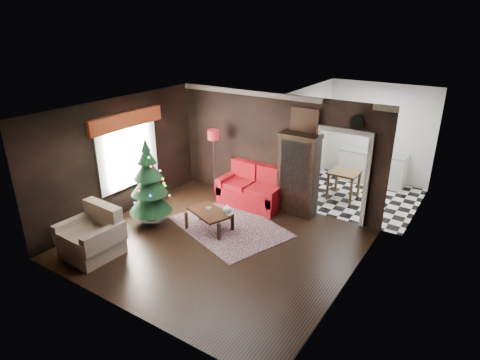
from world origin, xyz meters
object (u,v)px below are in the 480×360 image
Objects in this scene: floor_lamp at (214,165)px; kitchen_table at (343,185)px; curio_cabinet at (298,176)px; teapot at (227,209)px; christmas_tree at (149,181)px; armchair at (90,234)px; wall_clock at (357,122)px; loveseat at (252,186)px; coffee_table at (209,220)px.

floor_lamp reaches higher than kitchen_table.
curio_cabinet reaches higher than teapot.
christmas_tree is (-0.22, -2.14, 0.22)m from floor_lamp.
armchair is 5.94m from wall_clock.
curio_cabinet is at bearing 42.37° from christmas_tree.
loveseat is 1.53m from teapot.
floor_lamp is at bearing 134.13° from teapot.
floor_lamp is 3.43m from kitchen_table.
christmas_tree reaches higher than floor_lamp.
kitchen_table is (2.99, 1.62, -0.45)m from floor_lamp.
loveseat reaches higher than coffee_table.
wall_clock is at bearing 6.00° from floor_lamp.
wall_clock is at bearing 33.78° from christmas_tree.
wall_clock reaches higher than coffee_table.
loveseat is at bearing 101.04° from teapot.
armchair is 2.84m from teapot.
christmas_tree is 4.99m from kitchen_table.
floor_lamp is 5.92× the size of wall_clock.
christmas_tree is at bearing -146.22° from wall_clock.
wall_clock is at bearing -66.25° from kitchen_table.
christmas_tree is 1.78× the size of armchair.
teapot is 3.49m from kitchen_table.
wall_clock reaches higher than curio_cabinet.
curio_cabinet reaches higher than armchair.
floor_lamp is (-1.19, 0.03, 0.33)m from loveseat.
teapot is (1.73, 2.25, 0.09)m from armchair.
teapot is 0.64× the size of wall_clock.
armchair is at bearing -127.60° from teapot.
loveseat is at bearing -169.17° from curio_cabinet.
christmas_tree is 1.74m from armchair.
christmas_tree reaches higher than curio_cabinet.
loveseat is 2.60m from christmas_tree.
armchair is (-2.59, -3.97, -0.49)m from curio_cabinet.
loveseat is at bearing -137.49° from kitchen_table.
floor_lamp reaches higher than armchair.
curio_cabinet is at bearing -171.47° from wall_clock.
curio_cabinet is (1.15, 0.22, 0.45)m from loveseat.
floor_lamp reaches higher than loveseat.
armchair is 5.13× the size of teapot.
wall_clock reaches higher than loveseat.
floor_lamp reaches higher than coffee_table.
curio_cabinet is at bearing 4.69° from floor_lamp.
teapot reaches higher than coffee_table.
coffee_table is at bearing 59.84° from armchair.
armchair is at bearing -132.42° from wall_clock.
coffee_table is at bearing -123.88° from curio_cabinet.
loveseat is 1.62× the size of armchair.
wall_clock is at bearing 42.69° from teapot.
christmas_tree is 1.91× the size of coffee_table.
kitchen_table is at bearing 65.56° from curio_cabinet.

